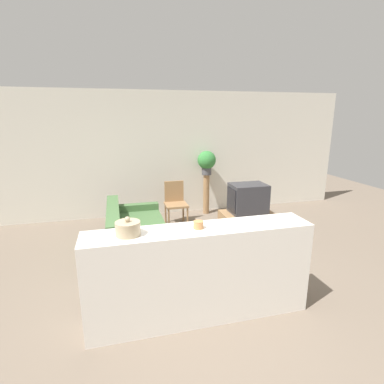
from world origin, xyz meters
name	(u,v)px	position (x,y,z in m)	size (l,w,h in m)	color
ground_plane	(193,299)	(0.00, 0.00, 0.00)	(14.00, 14.00, 0.00)	#756656
wall_back	(153,155)	(0.00, 3.43, 1.35)	(9.00, 0.06, 2.70)	silver
couch	(135,233)	(-0.57, 1.70, 0.26)	(0.95, 1.71, 0.72)	#476B3D
tv_stand	(247,224)	(1.50, 1.74, 0.22)	(0.95, 0.59, 0.44)	#9E754C
television	(248,198)	(1.49, 1.74, 0.71)	(0.65, 0.48, 0.54)	#333338
wooden_chair	(175,201)	(0.32, 2.65, 0.49)	(0.44, 0.44, 0.88)	#9E754C
plant_stand	(206,194)	(1.14, 3.14, 0.45)	(0.14, 0.14, 0.90)	#9E754C
potted_plant	(207,161)	(1.14, 3.14, 1.20)	(0.40, 0.40, 0.53)	#4C4C51
foreground_counter	(200,273)	(0.00, -0.30, 0.52)	(2.42, 0.44, 1.05)	white
decorative_bowl	(128,228)	(-0.74, -0.30, 1.12)	(0.24, 0.24, 0.19)	tan
candle_jar	(198,225)	(-0.02, -0.30, 1.09)	(0.11, 0.11, 0.08)	#C6844C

